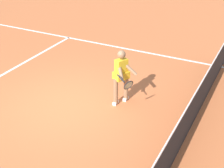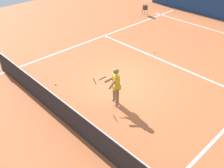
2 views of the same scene
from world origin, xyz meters
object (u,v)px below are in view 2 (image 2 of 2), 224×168
tennis_ball_far (55,84)px  ball_hopper (145,7)px  tennis_player (115,85)px  tennis_ball_near (154,52)px

tennis_ball_far → ball_hopper: ball_hopper is taller
tennis_player → tennis_ball_near: 4.97m
ball_hopper → tennis_ball_near: bearing=134.8°
ball_hopper → tennis_player: bearing=124.1°
tennis_ball_far → ball_hopper: (3.33, -9.87, 0.51)m
tennis_ball_far → tennis_ball_near: bearing=-99.9°
tennis_ball_near → tennis_player: bearing=110.7°
tennis_player → tennis_ball_far: 2.97m
tennis_ball_near → tennis_ball_far: size_ratio=1.00×
tennis_player → tennis_ball_near: (1.73, -4.59, -0.81)m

